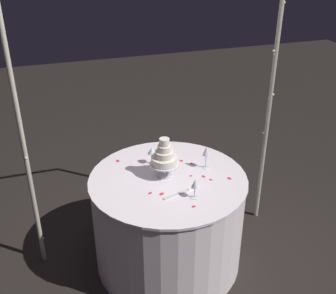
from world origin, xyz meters
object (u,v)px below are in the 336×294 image
object	(u,v)px
tiered_cake	(164,157)
wine_glass_2	(206,152)
wine_glass_0	(152,151)
decorative_arch	(155,64)
cake_knife	(184,192)
main_table	(168,220)
wine_glass_1	(195,185)

from	to	relation	value
tiered_cake	wine_glass_2	bearing A→B (deg)	2.80
wine_glass_0	wine_glass_2	distance (m)	0.43
decorative_arch	cake_knife	bearing A→B (deg)	-84.56
main_table	wine_glass_2	bearing A→B (deg)	9.94
decorative_arch	main_table	world-z (taller)	decorative_arch
main_table	wine_glass_0	bearing A→B (deg)	102.45
main_table	tiered_cake	world-z (taller)	tiered_cake
main_table	wine_glass_1	world-z (taller)	wine_glass_1
tiered_cake	cake_knife	distance (m)	0.30
main_table	cake_knife	bearing A→B (deg)	-76.86
wine_glass_0	tiered_cake	bearing A→B (deg)	-79.03
decorative_arch	cake_knife	world-z (taller)	decorative_arch
decorative_arch	wine_glass_1	distance (m)	0.91
wine_glass_1	wine_glass_0	bearing A→B (deg)	106.01
tiered_cake	wine_glass_1	size ratio (longest dim) A/B	2.11
tiered_cake	wine_glass_0	size ratio (longest dim) A/B	2.16
tiered_cake	cake_knife	size ratio (longest dim) A/B	1.08
wine_glass_0	cake_knife	world-z (taller)	wine_glass_0
main_table	cake_knife	distance (m)	0.46
decorative_arch	tiered_cake	size ratio (longest dim) A/B	7.85
tiered_cake	cake_knife	world-z (taller)	tiered_cake
tiered_cake	cake_knife	xyz separation A→B (m)	(0.06, -0.25, -0.16)
decorative_arch	main_table	xyz separation A→B (m)	(0.00, -0.31, -1.19)
tiered_cake	cake_knife	bearing A→B (deg)	-75.79
tiered_cake	wine_glass_2	distance (m)	0.34
wine_glass_0	cake_knife	bearing A→B (deg)	-77.23
tiered_cake	wine_glass_1	bearing A→B (deg)	-71.04
cake_knife	wine_glass_2	bearing A→B (deg)	43.76
wine_glass_1	cake_knife	world-z (taller)	wine_glass_1
wine_glass_0	main_table	bearing A→B (deg)	-77.55
tiered_cake	main_table	bearing A→B (deg)	-70.43
wine_glass_1	main_table	bearing A→B (deg)	108.88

